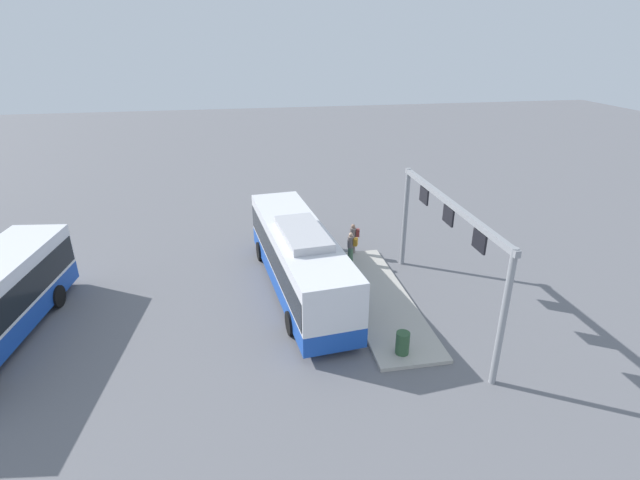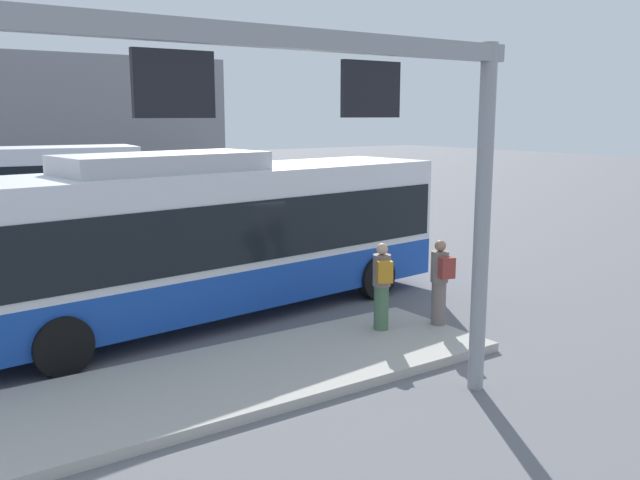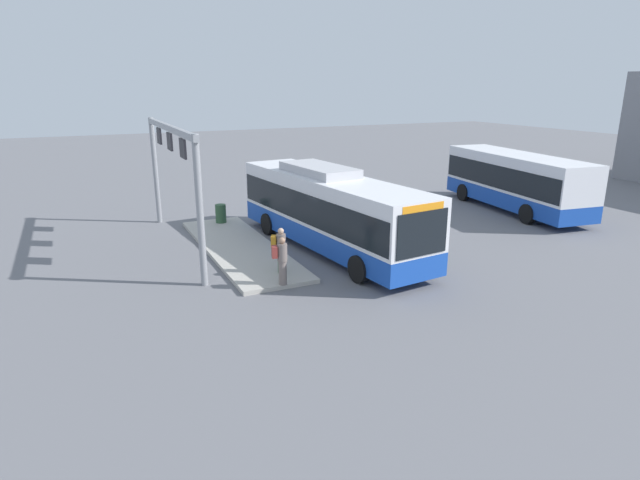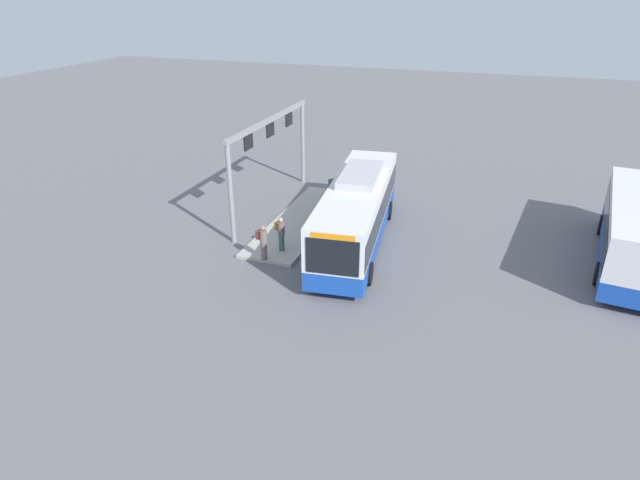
% 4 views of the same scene
% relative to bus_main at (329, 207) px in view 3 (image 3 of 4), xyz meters
% --- Properties ---
extents(ground_plane, '(120.00, 120.00, 0.00)m').
position_rel_bus_main_xyz_m(ground_plane, '(0.01, 0.00, -1.81)').
color(ground_plane, slate).
extents(platform_curb, '(10.00, 2.80, 0.16)m').
position_rel_bus_main_xyz_m(platform_curb, '(-1.56, -3.46, -1.73)').
color(platform_curb, '#B2ADA3').
rests_on(platform_curb, ground).
extents(bus_main, '(11.47, 3.69, 3.46)m').
position_rel_bus_main_xyz_m(bus_main, '(0.00, 0.00, 0.00)').
color(bus_main, '#1947AD').
rests_on(bus_main, ground).
extents(bus_background_left, '(9.95, 3.73, 3.10)m').
position_rel_bus_main_xyz_m(bus_background_left, '(-2.04, 12.36, -0.04)').
color(bus_background_left, '#1947AD').
rests_on(bus_background_left, ground).
extents(person_boarding, '(0.43, 0.58, 1.67)m').
position_rel_bus_main_xyz_m(person_boarding, '(3.33, -3.45, -0.76)').
color(person_boarding, slate).
rests_on(person_boarding, platform_curb).
extents(person_waiting_near, '(0.52, 0.60, 1.67)m').
position_rel_bus_main_xyz_m(person_waiting_near, '(2.21, -3.06, -0.76)').
color(person_waiting_near, '#476B4C').
rests_on(person_waiting_near, platform_curb).
extents(platform_sign_gantry, '(10.00, 0.24, 5.20)m').
position_rel_bus_main_xyz_m(platform_sign_gantry, '(-2.95, -5.76, 1.98)').
color(platform_sign_gantry, gray).
rests_on(platform_sign_gantry, ground).
extents(trash_bin, '(0.52, 0.52, 0.90)m').
position_rel_bus_main_xyz_m(trash_bin, '(-5.77, -3.12, -1.20)').
color(trash_bin, '#2D5133').
rests_on(trash_bin, platform_curb).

